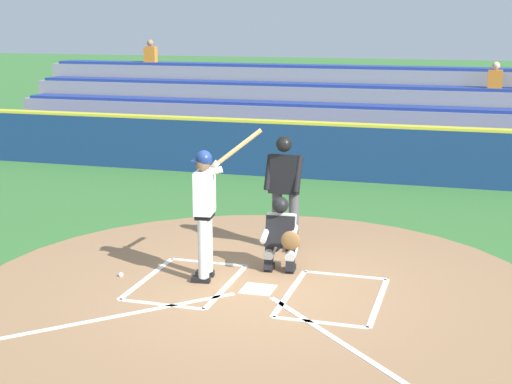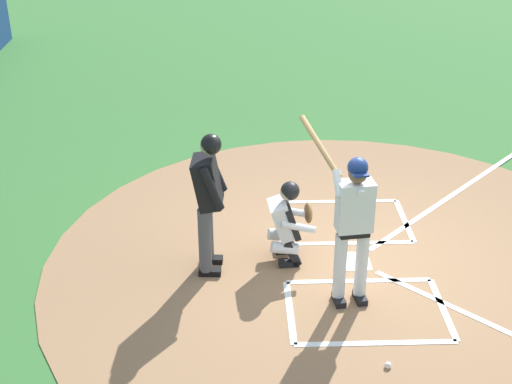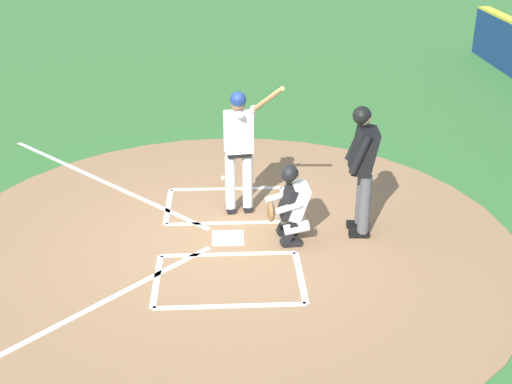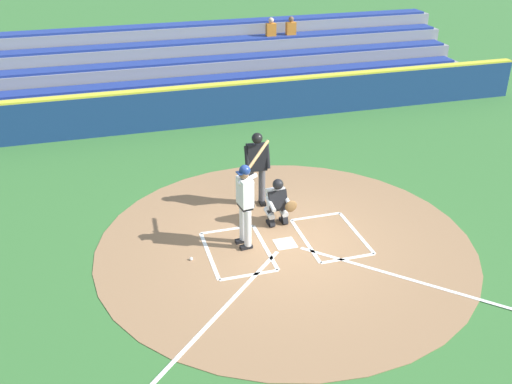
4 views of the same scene
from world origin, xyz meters
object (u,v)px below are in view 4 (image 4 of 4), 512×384
(baseball, at_px, (191,259))
(plate_umpire, at_px, (257,164))
(batter, at_px, (245,199))
(catcher, at_px, (278,201))

(baseball, bearing_deg, plate_umpire, -135.53)
(batter, distance_m, catcher, 1.24)
(batter, distance_m, plate_umpire, 1.80)
(catcher, distance_m, baseball, 2.39)
(catcher, bearing_deg, plate_umpire, -78.44)
(catcher, relative_size, baseball, 15.27)
(catcher, xyz_separation_m, plate_umpire, (0.20, -1.00, 0.49))
(batter, height_order, catcher, batter)
(plate_umpire, bearing_deg, batter, 66.46)
(catcher, bearing_deg, batter, 35.42)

